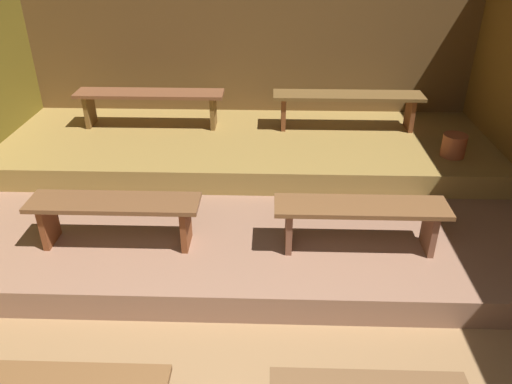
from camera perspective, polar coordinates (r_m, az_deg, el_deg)
ground at (r=4.40m, az=-1.99°, el=-8.42°), size 6.14×5.88×0.08m
wall_back at (r=6.24m, az=-0.66°, el=15.08°), size 6.14×0.06×2.26m
platform_lower at (r=5.05m, az=-1.39°, el=-0.80°), size 5.34×3.29×0.24m
platform_middle at (r=5.61m, az=-1.01°, el=5.15°), size 5.34×1.79×0.24m
bench_lower_left at (r=4.17m, az=-15.88°, el=-2.08°), size 1.37×0.34×0.41m
bench_lower_right at (r=4.04m, az=11.88°, el=-2.58°), size 1.37×0.34×0.41m
bench_middle_left at (r=5.91m, az=-12.06°, el=10.37°), size 1.68×0.34×0.41m
bench_middle_right at (r=5.80m, az=10.45°, el=10.21°), size 1.68×0.34×0.41m
pail_middle at (r=5.45m, az=21.74°, el=4.98°), size 0.24×0.24×0.23m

